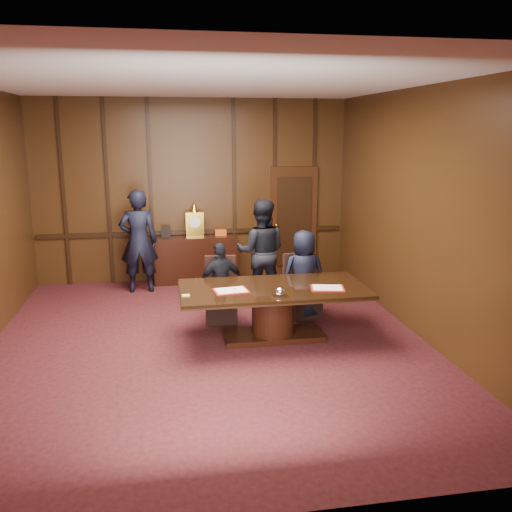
{
  "coord_description": "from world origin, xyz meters",
  "views": [
    {
      "loc": [
        -0.57,
        -7.04,
        2.91
      ],
      "look_at": [
        0.78,
        0.8,
        1.05
      ],
      "focal_mm": 38.0,
      "sensor_mm": 36.0,
      "label": 1
    }
  ],
  "objects_px": {
    "sideboard": "(196,257)",
    "conference_table": "(273,304)",
    "signatory_left": "(221,283)",
    "signatory_right": "(304,274)",
    "witness_left": "(139,241)",
    "witness_right": "(261,252)"
  },
  "relations": [
    {
      "from": "sideboard",
      "to": "conference_table",
      "type": "height_order",
      "value": "sideboard"
    },
    {
      "from": "conference_table",
      "to": "signatory_left",
      "type": "distance_m",
      "value": 1.04
    },
    {
      "from": "signatory_left",
      "to": "signatory_right",
      "type": "bearing_deg",
      "value": 165.44
    },
    {
      "from": "signatory_left",
      "to": "witness_left",
      "type": "height_order",
      "value": "witness_left"
    },
    {
      "from": "witness_left",
      "to": "witness_right",
      "type": "height_order",
      "value": "witness_left"
    },
    {
      "from": "signatory_left",
      "to": "witness_left",
      "type": "relative_size",
      "value": 0.67
    },
    {
      "from": "sideboard",
      "to": "conference_table",
      "type": "relative_size",
      "value": 0.61
    },
    {
      "from": "witness_left",
      "to": "witness_right",
      "type": "bearing_deg",
      "value": 152.67
    },
    {
      "from": "signatory_left",
      "to": "signatory_right",
      "type": "relative_size",
      "value": 0.89
    },
    {
      "from": "signatory_right",
      "to": "witness_right",
      "type": "distance_m",
      "value": 1.01
    },
    {
      "from": "conference_table",
      "to": "signatory_right",
      "type": "xyz_separation_m",
      "value": [
        0.65,
        0.8,
        0.19
      ]
    },
    {
      "from": "conference_table",
      "to": "witness_left",
      "type": "relative_size",
      "value": 1.39
    },
    {
      "from": "conference_table",
      "to": "signatory_left",
      "type": "xyz_separation_m",
      "value": [
        -0.65,
        0.8,
        0.12
      ]
    },
    {
      "from": "sideboard",
      "to": "signatory_right",
      "type": "xyz_separation_m",
      "value": [
        1.55,
        -2.36,
        0.22
      ]
    },
    {
      "from": "conference_table",
      "to": "witness_right",
      "type": "height_order",
      "value": "witness_right"
    },
    {
      "from": "signatory_right",
      "to": "witness_left",
      "type": "height_order",
      "value": "witness_left"
    },
    {
      "from": "sideboard",
      "to": "conference_table",
      "type": "bearing_deg",
      "value": -74.14
    },
    {
      "from": "signatory_right",
      "to": "conference_table",
      "type": "bearing_deg",
      "value": 47.61
    },
    {
      "from": "witness_left",
      "to": "signatory_left",
      "type": "bearing_deg",
      "value": 123.86
    },
    {
      "from": "signatory_left",
      "to": "witness_right",
      "type": "height_order",
      "value": "witness_right"
    },
    {
      "from": "conference_table",
      "to": "signatory_right",
      "type": "relative_size",
      "value": 1.87
    },
    {
      "from": "signatory_right",
      "to": "witness_right",
      "type": "bearing_deg",
      "value": -61.4
    }
  ]
}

